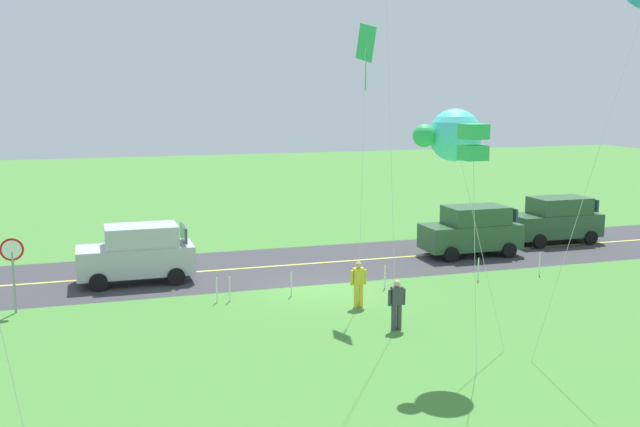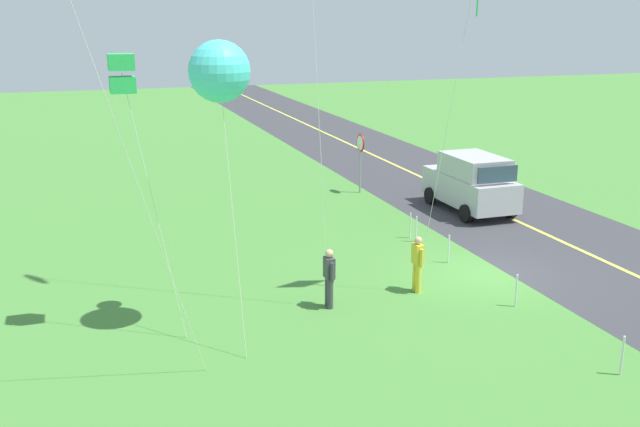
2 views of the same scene
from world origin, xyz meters
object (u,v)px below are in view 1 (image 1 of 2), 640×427
(car_suv_foreground, at_px, (137,253))
(stop_sign, at_px, (13,261))
(car_parked_west_near, at_px, (472,230))
(person_adult_near, at_px, (397,303))
(person_adult_companion, at_px, (359,283))
(kite_blue_mid, at_px, (366,48))
(kite_green_far, at_px, (473,143))
(car_parked_west_far, at_px, (556,219))
(kite_pink_drift, at_px, (453,135))

(car_suv_foreground, relative_size, stop_sign, 1.72)
(car_parked_west_near, relative_size, person_adult_near, 2.75)
(car_suv_foreground, relative_size, person_adult_companion, 2.75)
(car_suv_foreground, bearing_deg, person_adult_near, 130.89)
(person_adult_companion, distance_m, kite_blue_mid, 8.04)
(car_suv_foreground, bearing_deg, kite_blue_mid, 148.38)
(kite_green_far, bearing_deg, person_adult_near, -92.51)
(stop_sign, bearing_deg, car_parked_west_near, -170.09)
(kite_green_far, bearing_deg, stop_sign, -42.40)
(person_adult_companion, bearing_deg, kite_green_far, -143.59)
(car_suv_foreground, distance_m, kite_green_far, 15.83)
(car_suv_foreground, distance_m, person_adult_near, 11.13)
(car_parked_west_near, bearing_deg, car_parked_west_far, -166.10)
(kite_blue_mid, distance_m, kite_pink_drift, 7.00)
(car_parked_west_far, bearing_deg, kite_green_far, 48.99)
(kite_pink_drift, bearing_deg, person_adult_companion, -83.73)
(kite_green_far, xyz_separation_m, kite_pink_drift, (-0.54, -2.08, 0.05))
(car_parked_west_near, distance_m, kite_green_far, 16.40)
(stop_sign, distance_m, person_adult_companion, 11.60)
(person_adult_companion, relative_size, kite_pink_drift, 0.23)
(car_suv_foreground, xyz_separation_m, kite_pink_drift, (-7.61, 11.17, 5.05))
(person_adult_companion, xyz_separation_m, kite_blue_mid, (-0.59, -1.06, 7.95))
(person_adult_near, height_order, kite_green_far, kite_green_far)
(car_parked_west_near, bearing_deg, kite_blue_mid, 35.26)
(person_adult_companion, bearing_deg, stop_sign, 111.99)
(stop_sign, bearing_deg, kite_pink_drift, 145.16)
(person_adult_near, xyz_separation_m, person_adult_companion, (0.27, -2.67, 0.00))
(car_parked_west_near, height_order, kite_pink_drift, kite_pink_drift)
(stop_sign, xyz_separation_m, kite_green_far, (-11.28, 10.30, 4.36))
(person_adult_near, relative_size, kite_blue_mid, 0.17)
(stop_sign, distance_m, person_adult_near, 12.76)
(car_parked_west_far, relative_size, kite_pink_drift, 0.64)
(car_suv_foreground, relative_size, kite_pink_drift, 0.64)
(car_suv_foreground, distance_m, kite_blue_mid, 11.76)
(stop_sign, xyz_separation_m, person_adult_companion, (-11.22, 2.79, -0.94))
(stop_sign, xyz_separation_m, kite_blue_mid, (-11.81, 1.73, 7.01))
(car_parked_west_near, height_order, car_parked_west_far, same)
(stop_sign, distance_m, kite_green_far, 15.88)
(car_parked_west_far, bearing_deg, person_adult_near, 38.32)
(car_parked_west_far, xyz_separation_m, person_adult_near, (12.77, 10.09, -0.29))
(kite_blue_mid, bearing_deg, person_adult_companion, 60.97)
(car_parked_west_far, bearing_deg, person_adult_companion, 29.64)
(person_adult_companion, bearing_deg, car_suv_foreground, 86.67)
(car_suv_foreground, xyz_separation_m, person_adult_near, (-7.28, 8.41, -0.29))
(car_parked_west_near, height_order, person_adult_companion, car_parked_west_near)
(car_suv_foreground, xyz_separation_m, stop_sign, (4.21, 2.95, 0.65))
(person_adult_companion, height_order, kite_green_far, kite_green_far)
(car_parked_west_near, distance_m, person_adult_companion, 9.85)
(car_parked_west_far, bearing_deg, car_parked_west_near, 13.90)
(car_parked_west_far, height_order, kite_green_far, kite_green_far)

